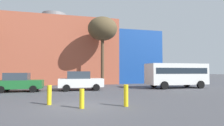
% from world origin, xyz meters
% --- Properties ---
extents(ground_plane, '(200.00, 200.00, 0.00)m').
position_xyz_m(ground_plane, '(0.00, 0.00, 0.00)').
color(ground_plane, '#47474C').
extents(building_backdrop, '(33.91, 13.26, 11.59)m').
position_xyz_m(building_backdrop, '(-2.97, 21.67, 4.61)').
color(building_backdrop, '#B2563D').
rests_on(building_backdrop, ground_plane).
extents(parked_car_1, '(3.99, 1.96, 1.73)m').
position_xyz_m(parked_car_1, '(-4.98, 8.10, 0.86)').
color(parked_car_1, '#1E662D').
rests_on(parked_car_1, ground_plane).
extents(parked_car_2, '(4.31, 2.11, 1.87)m').
position_xyz_m(parked_car_2, '(0.54, 8.10, 0.93)').
color(parked_car_2, white).
rests_on(parked_car_2, ground_plane).
extents(white_bus, '(6.80, 2.62, 2.72)m').
position_xyz_m(white_bus, '(11.22, 7.95, 1.62)').
color(white_bus, white).
rests_on(white_bus, ground_plane).
extents(bare_tree_0, '(3.78, 3.78, 8.84)m').
position_xyz_m(bare_tree_0, '(3.62, 12.47, 7.24)').
color(bare_tree_0, brown).
rests_on(bare_tree_0, ground_plane).
extents(bollard_yellow_0, '(0.24, 0.24, 0.97)m').
position_xyz_m(bollard_yellow_0, '(0.00, -0.74, 0.49)').
color(bollard_yellow_0, yellow).
rests_on(bollard_yellow_0, ground_plane).
extents(bollard_yellow_1, '(0.24, 0.24, 1.08)m').
position_xyz_m(bollard_yellow_1, '(-1.68, 0.68, 0.54)').
color(bollard_yellow_1, yellow).
rests_on(bollard_yellow_1, ground_plane).
extents(bollard_yellow_2, '(0.24, 0.24, 1.15)m').
position_xyz_m(bollard_yellow_2, '(2.31, -0.79, 0.57)').
color(bollard_yellow_2, yellow).
rests_on(bollard_yellow_2, ground_plane).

